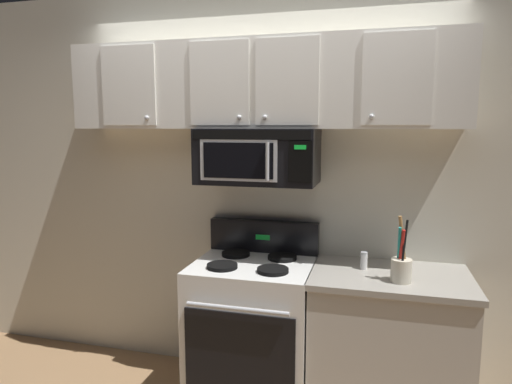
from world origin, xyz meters
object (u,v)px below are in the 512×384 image
stove_range (253,327)px  salt_shaker (364,261)px  over_range_microwave (258,156)px  utensil_crock_cream (401,267)px

stove_range → salt_shaker: bearing=4.6°
over_range_microwave → utensil_crock_cream: 1.10m
stove_range → salt_shaker: 0.84m
stove_range → over_range_microwave: (-0.00, 0.12, 1.11)m
stove_range → salt_shaker: size_ratio=10.40×
utensil_crock_cream → salt_shaker: utensil_crock_cream is taller
stove_range → over_range_microwave: size_ratio=1.47×
stove_range → salt_shaker: stove_range is taller
stove_range → utensil_crock_cream: utensil_crock_cream is taller
over_range_microwave → stove_range: bearing=-89.9°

